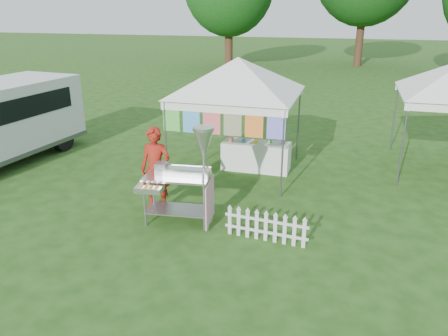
% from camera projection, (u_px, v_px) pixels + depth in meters
% --- Properties ---
extents(ground, '(120.00, 120.00, 0.00)m').
position_uv_depth(ground, '(192.00, 229.00, 8.68)').
color(ground, '#1F4212').
rests_on(ground, ground).
extents(canopy_main, '(4.24, 4.24, 3.45)m').
position_uv_depth(canopy_main, '(238.00, 57.00, 10.80)').
color(canopy_main, '#59595E').
rests_on(canopy_main, ground).
extents(donut_cart, '(1.45, 1.14, 2.02)m').
position_uv_depth(donut_cart, '(187.00, 168.00, 8.56)').
color(donut_cart, gray).
rests_on(donut_cart, ground).
extents(vendor, '(0.68, 0.46, 1.83)m').
position_uv_depth(vendor, '(156.00, 169.00, 9.27)').
color(vendor, maroon).
rests_on(vendor, ground).
extents(picket_fence, '(1.62, 0.16, 0.56)m').
position_uv_depth(picket_fence, '(266.00, 227.00, 8.16)').
color(picket_fence, silver).
rests_on(picket_fence, ground).
extents(display_table, '(1.80, 0.70, 0.76)m').
position_uv_depth(display_table, '(256.00, 156.00, 11.79)').
color(display_table, white).
rests_on(display_table, ground).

